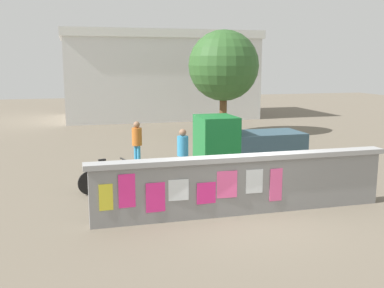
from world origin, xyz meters
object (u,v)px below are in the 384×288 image
at_px(motorcycle, 222,178).
at_px(bicycle_near, 108,179).
at_px(person_walking, 183,150).
at_px(person_bystander, 137,140).
at_px(tree_roadside, 224,66).
at_px(bicycle_far, 328,180).
at_px(auto_rickshaw_truck, 244,143).

bearing_deg(motorcycle, bicycle_near, 159.67).
height_order(person_walking, person_bystander, same).
bearing_deg(tree_roadside, person_walking, -116.43).
relative_size(bicycle_near, tree_roadside, 0.32).
bearing_deg(bicycle_far, tree_roadside, 87.00).
bearing_deg(person_walking, bicycle_near, -166.41).
bearing_deg(person_walking, motorcycle, -67.45).
xyz_separation_m(motorcycle, tree_roadside, (3.50, 10.09, 2.95)).
height_order(auto_rickshaw_truck, bicycle_near, auto_rickshaw_truck).
bearing_deg(bicycle_far, auto_rickshaw_truck, 111.31).
bearing_deg(bicycle_far, person_walking, 148.73).
height_order(bicycle_far, person_bystander, person_bystander).
relative_size(auto_rickshaw_truck, person_walking, 2.22).
relative_size(auto_rickshaw_truck, tree_roadside, 0.70).
bearing_deg(bicycle_near, tree_roadside, 54.17).
bearing_deg(person_walking, person_bystander, 117.34).
relative_size(motorcycle, bicycle_far, 1.13).
bearing_deg(person_walking, bicycle_far, -31.27).
bearing_deg(auto_rickshaw_truck, bicycle_far, -68.69).
height_order(auto_rickshaw_truck, person_bystander, auto_rickshaw_truck).
bearing_deg(auto_rickshaw_truck, bicycle_near, -161.60).
bearing_deg(bicycle_near, bicycle_far, -15.55).
xyz_separation_m(auto_rickshaw_truck, person_walking, (-2.38, -1.00, 0.09)).
xyz_separation_m(motorcycle, bicycle_far, (2.94, -0.54, -0.10)).
bearing_deg(bicycle_near, auto_rickshaw_truck, 18.40).
bearing_deg(tree_roadside, auto_rickshaw_truck, -103.68).
bearing_deg(person_walking, tree_roadside, 63.57).
height_order(auto_rickshaw_truck, bicycle_far, auto_rickshaw_truck).
distance_m(bicycle_near, tree_roadside, 11.49).
distance_m(auto_rickshaw_truck, person_walking, 2.58).
height_order(bicycle_near, person_bystander, person_bystander).
bearing_deg(motorcycle, person_bystander, 115.27).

